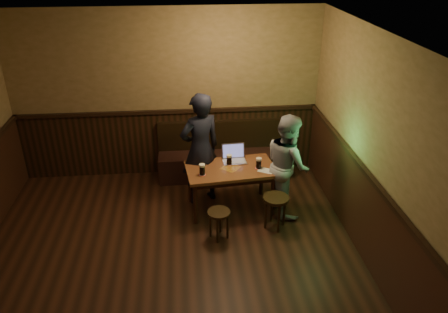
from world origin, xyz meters
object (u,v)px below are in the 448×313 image
Objects in this scene: bench at (224,159)px; stool_right at (276,203)px; pint_right at (259,163)px; pint_left at (202,169)px; stool_left at (219,217)px; laptop at (234,157)px; pub_table at (230,173)px; pint_mid at (229,160)px; person_grey at (287,164)px; person_suit at (200,149)px.

bench is 1.68m from stool_right.
pint_left is at bearing -172.13° from pint_right.
stool_left is at bearing -168.07° from stool_right.
stool_right is 0.99m from laptop.
stool_left is 2.54× the size of pint_right.
pub_table is 0.20m from pint_mid.
person_grey is at bearing -28.72° from laptop.
person_suit is at bearing 155.74° from pint_mid.
bench is at bearing 84.21° from pub_table.
pint_left reaches higher than pub_table.
bench is 1.48m from person_grey.
pint_left is 1.02× the size of pint_right.
stool_right is 2.96× the size of pint_right.
pint_left reaches higher than pint_right.
pint_mid is 0.47m from person_suit.
bench is 5.21× the size of stool_left.
bench is 0.92m from laptop.
bench is 1.44× the size of person_grey.
pub_table is 8.01× the size of pint_left.
person_grey reaches higher than pub_table.
pub_table reaches higher than stool_left.
pub_table is 0.84m from person_grey.
stool_left is at bearing -111.77° from laptop.
person_grey is at bearing 2.27° from pint_left.
stool_right is 0.62m from person_grey.
stool_left is 0.86× the size of stool_right.
stool_right is at bearing 11.93° from stool_left.
pint_left is 0.46m from person_suit.
pub_table is 0.44m from pint_right.
bench reaches higher than laptop.
person_grey reaches higher than bench.
bench is 1.62× the size of pub_table.
pint_right is 0.09× the size of person_suit.
stool_right is at bearing 142.07° from person_grey.
laptop is (0.31, 0.95, 0.42)m from stool_left.
person_grey is (0.82, -1.15, 0.46)m from bench.
person_grey is at bearing 29.68° from stool_left.
stool_left is at bearing -105.63° from pint_mid.
person_suit reaches higher than laptop.
person_suit reaches higher than stool_right.
pint_left is at bearing 108.67° from stool_left.
pub_table reaches higher than stool_right.
pint_right is at bearing 7.87° from pint_left.
stool_left is 1.15m from person_suit.
pub_table is 8.18× the size of pint_right.
person_grey is at bearing -54.60° from bench.
person_grey reaches higher than stool_left.
person_grey reaches higher than laptop.
laptop is at bearing -84.50° from bench.
pint_mid is at bearing -90.56° from bench.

